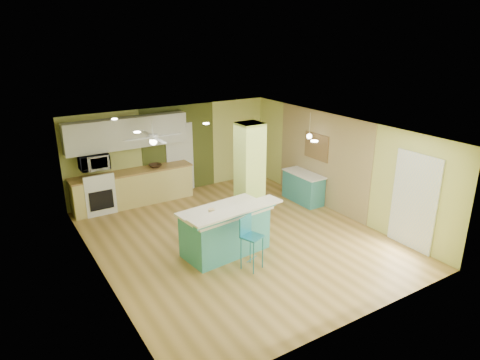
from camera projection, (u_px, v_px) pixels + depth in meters
name	position (u px, v px, depth m)	size (l,w,h in m)	color
floor	(237.00, 238.00, 9.72)	(6.00, 7.00, 0.01)	olive
ceiling	(237.00, 130.00, 8.89)	(6.00, 7.00, 0.01)	white
wall_back	(172.00, 150.00, 12.11)	(6.00, 0.01, 2.50)	#C3C86B
wall_front	(358.00, 254.00, 6.50)	(6.00, 0.01, 2.50)	#C3C86B
wall_left	(97.00, 217.00, 7.80)	(0.01, 7.00, 2.50)	#C3C86B
wall_right	(338.00, 165.00, 10.80)	(0.01, 7.00, 2.50)	#C3C86B
wood_panel	(322.00, 159.00, 11.28)	(0.02, 3.40, 2.50)	#8E7851
olive_accent	(179.00, 149.00, 12.19)	(2.20, 0.02, 2.50)	#475020
interior_door	(180.00, 158.00, 12.26)	(0.82, 0.05, 2.00)	white
french_door	(414.00, 202.00, 9.01)	(0.04, 1.08, 2.10)	white
column	(250.00, 175.00, 10.03)	(0.55, 0.55, 2.50)	#C7E269
kitchen_run	(134.00, 188.00, 11.47)	(3.25, 0.63, 0.94)	#DECA74
stove	(98.00, 195.00, 11.00)	(0.76, 0.66, 1.08)	white
upper_cabinets	(127.00, 133.00, 11.08)	(3.20, 0.34, 0.80)	silver
microwave	(94.00, 162.00, 10.71)	(0.70, 0.48, 0.39)	white
ceiling_fan	(153.00, 137.00, 10.08)	(1.41, 1.41, 0.61)	silver
pendant_lamp	(309.00, 136.00, 11.02)	(0.14, 0.14, 0.69)	white
wall_decor	(316.00, 147.00, 11.32)	(0.03, 0.90, 0.70)	brown
peninsula	(226.00, 230.00, 8.94)	(2.14, 1.32, 1.12)	teal
bar_stool	(249.00, 234.00, 8.29)	(0.46, 0.46, 1.09)	teal
side_counter	(303.00, 187.00, 11.69)	(0.54, 1.26, 0.81)	teal
fruit_bowl	(155.00, 166.00, 11.62)	(0.34, 0.34, 0.08)	#342215
canister	(211.00, 212.00, 8.49)	(0.13, 0.13, 0.15)	gold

